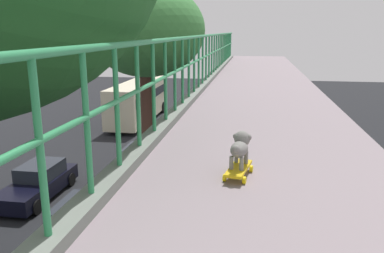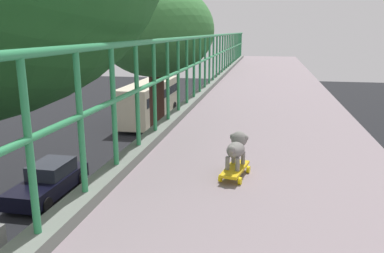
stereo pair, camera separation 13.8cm
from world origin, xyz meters
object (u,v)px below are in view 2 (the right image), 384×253
(car_black_sixth, at_px, (49,181))
(car_yellow_cab_seventh, at_px, (152,161))
(small_dog, at_px, (237,146))
(toy_skateboard, at_px, (235,170))
(city_bus, at_px, (150,99))
(car_white_fifth, at_px, (94,217))

(car_black_sixth, bearing_deg, car_yellow_cab_seventh, 42.09)
(car_yellow_cab_seventh, relative_size, small_dog, 11.34)
(toy_skateboard, bearing_deg, car_yellow_cab_seventh, 109.80)
(city_bus, distance_m, toy_skateboard, 29.01)
(car_white_fifth, distance_m, car_yellow_cab_seventh, 6.32)
(car_yellow_cab_seventh, distance_m, city_bus, 12.64)
(car_white_fifth, height_order, toy_skateboard, toy_skateboard)
(car_black_sixth, relative_size, car_yellow_cab_seventh, 1.11)
(toy_skateboard, height_order, small_dog, small_dog)
(toy_skateboard, bearing_deg, car_white_fifth, 123.00)
(city_bus, height_order, small_dog, small_dog)
(city_bus, xyz_separation_m, toy_skateboard, (9.19, -27.18, 4.31))
(car_yellow_cab_seventh, bearing_deg, city_bus, 107.26)
(city_bus, bearing_deg, small_dog, -71.26)
(car_black_sixth, relative_size, city_bus, 0.45)
(car_white_fifth, relative_size, car_black_sixth, 0.89)
(car_yellow_cab_seventh, xyz_separation_m, toy_skateboard, (5.46, -15.15, 5.39))
(car_white_fifth, bearing_deg, toy_skateboard, -57.00)
(car_black_sixth, distance_m, city_bus, 15.48)
(car_black_sixth, xyz_separation_m, toy_skateboard, (9.23, -11.74, 5.42))
(car_black_sixth, bearing_deg, city_bus, 89.86)
(city_bus, bearing_deg, car_white_fifth, -79.34)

